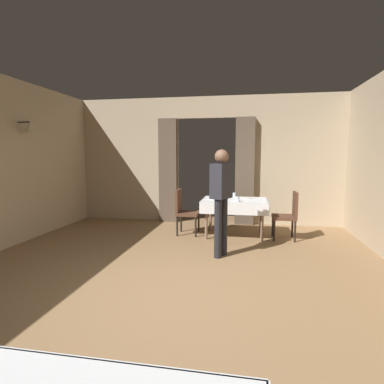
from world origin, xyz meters
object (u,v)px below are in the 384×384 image
(chair_mid_left, at_px, (184,209))
(glass_mid_b, at_px, (237,199))
(dining_table_mid, at_px, (235,204))
(person_waiter_by_doorway, at_px, (221,194))
(chair_mid_right, at_px, (288,213))
(plate_mid_c, at_px, (248,198))
(glass_mid_a, at_px, (234,195))
(plate_mid_d, at_px, (212,199))

(chair_mid_left, relative_size, glass_mid_b, 9.68)
(dining_table_mid, distance_m, glass_mid_b, 0.33)
(dining_table_mid, relative_size, person_waiter_by_doorway, 0.75)
(chair_mid_right, relative_size, person_waiter_by_doorway, 0.54)
(dining_table_mid, bearing_deg, person_waiter_by_doorway, -96.78)
(dining_table_mid, height_order, plate_mid_c, plate_mid_c)
(glass_mid_a, xyz_separation_m, plate_mid_c, (0.28, -0.13, -0.04))
(chair_mid_left, distance_m, plate_mid_d, 0.63)
(plate_mid_d, relative_size, person_waiter_by_doorway, 0.12)
(plate_mid_d, bearing_deg, dining_table_mid, 7.49)
(glass_mid_a, bearing_deg, plate_mid_c, -24.12)
(chair_mid_left, relative_size, plate_mid_d, 4.51)
(glass_mid_a, bearing_deg, glass_mid_b, -81.38)
(plate_mid_c, xyz_separation_m, plate_mid_d, (-0.70, -0.25, 0.00))
(glass_mid_a, bearing_deg, person_waiter_by_doorway, -94.42)
(glass_mid_a, bearing_deg, plate_mid_d, -138.15)
(glass_mid_a, distance_m, plate_mid_d, 0.57)
(dining_table_mid, relative_size, glass_mid_a, 13.42)
(plate_mid_c, distance_m, plate_mid_d, 0.75)
(chair_mid_left, relative_size, glass_mid_a, 9.63)
(glass_mid_a, relative_size, person_waiter_by_doorway, 0.06)
(dining_table_mid, xyz_separation_m, person_waiter_by_doorway, (-0.16, -1.33, 0.37))
(plate_mid_c, height_order, person_waiter_by_doorway, person_waiter_by_doorway)
(plate_mid_c, distance_m, person_waiter_by_doorway, 1.60)
(glass_mid_b, relative_size, plate_mid_c, 0.46)
(chair_mid_right, xyz_separation_m, glass_mid_a, (-1.06, 0.38, 0.28))
(glass_mid_b, bearing_deg, chair_mid_right, 13.24)
(glass_mid_a, height_order, plate_mid_d, glass_mid_a)
(glass_mid_a, distance_m, glass_mid_b, 0.62)
(chair_mid_right, xyz_separation_m, glass_mid_b, (-0.97, -0.23, 0.28))
(chair_mid_left, xyz_separation_m, plate_mid_c, (1.29, 0.21, 0.24))
(chair_mid_right, relative_size, glass_mid_b, 9.68)
(plate_mid_c, xyz_separation_m, person_waiter_by_doorway, (-0.41, -1.52, 0.27))
(chair_mid_right, xyz_separation_m, plate_mid_d, (-1.48, 0.01, 0.24))
(chair_mid_left, bearing_deg, glass_mid_b, -14.10)
(dining_table_mid, height_order, glass_mid_a, glass_mid_a)
(dining_table_mid, distance_m, person_waiter_by_doorway, 1.39)
(dining_table_mid, xyz_separation_m, glass_mid_b, (0.06, -0.30, 0.14))
(chair_mid_right, relative_size, plate_mid_c, 4.49)
(chair_mid_right, height_order, glass_mid_a, chair_mid_right)
(dining_table_mid, relative_size, plate_mid_d, 6.29)
(person_waiter_by_doorway, bearing_deg, chair_mid_right, 46.69)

